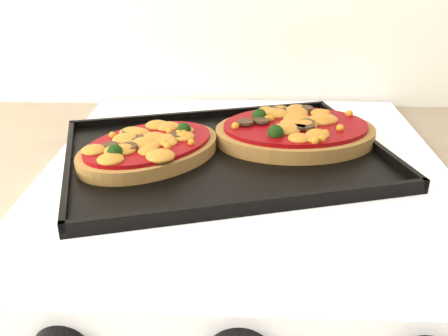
# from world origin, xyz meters

# --- Properties ---
(baking_tray) EXTENTS (0.54, 0.45, 0.02)m
(baking_tray) POSITION_xyz_m (-0.03, 1.70, 0.92)
(baking_tray) COLOR black
(baking_tray) RESTS_ON stove
(pizza_left) EXTENTS (0.27, 0.27, 0.03)m
(pizza_left) POSITION_xyz_m (-0.14, 1.69, 0.94)
(pizza_left) COLOR olive
(pizza_left) RESTS_ON baking_tray
(pizza_right) EXTENTS (0.28, 0.22, 0.04)m
(pizza_right) POSITION_xyz_m (0.08, 1.76, 0.94)
(pizza_right) COLOR olive
(pizza_right) RESTS_ON baking_tray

